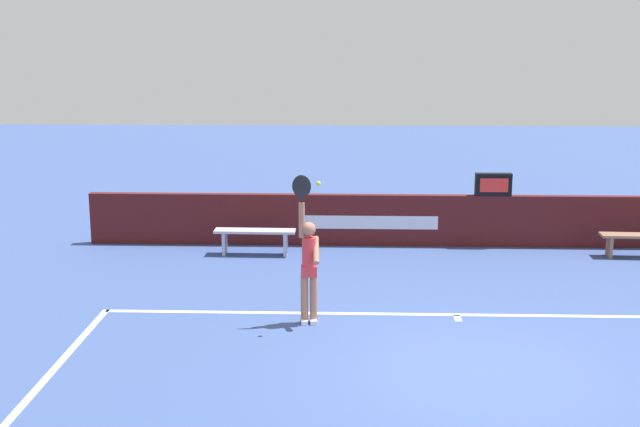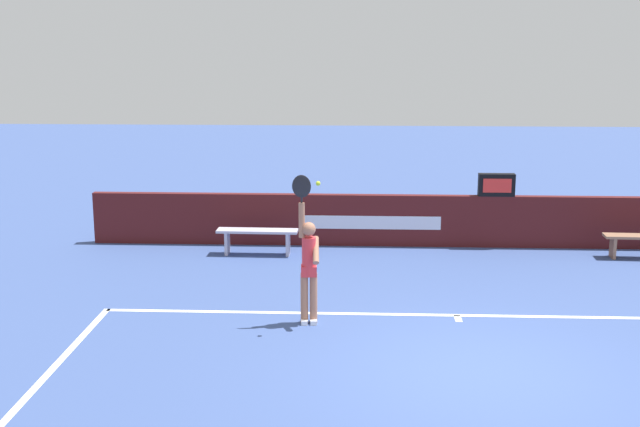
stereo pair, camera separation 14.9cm
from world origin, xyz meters
The scene contains 8 objects.
ground_plane centered at (0.00, 0.00, 0.00)m, with size 60.00×60.00×0.00m, color #394F89.
court_lines centered at (0.00, -0.47, 0.00)m, with size 11.25×5.43×0.00m.
back_wall centered at (0.00, 6.53, 0.54)m, with size 14.24×0.19×1.08m.
speed_display centered at (1.27, 6.53, 1.31)m, with size 0.74×0.20×0.46m.
tennis_player centered at (-2.30, 1.72, 0.94)m, with size 0.42×0.43×2.30m.
tennis_ball centered at (-2.14, 1.42, 2.22)m, with size 0.07×0.07×0.07m.
courtside_bench_near centered at (-3.57, 5.68, 0.39)m, with size 1.62×0.39×0.51m.
courtside_bench_far centered at (4.06, 5.74, 0.36)m, with size 1.56×0.42×0.47m.
Camera 1 is at (-1.73, -10.16, 4.29)m, focal length 46.07 mm.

